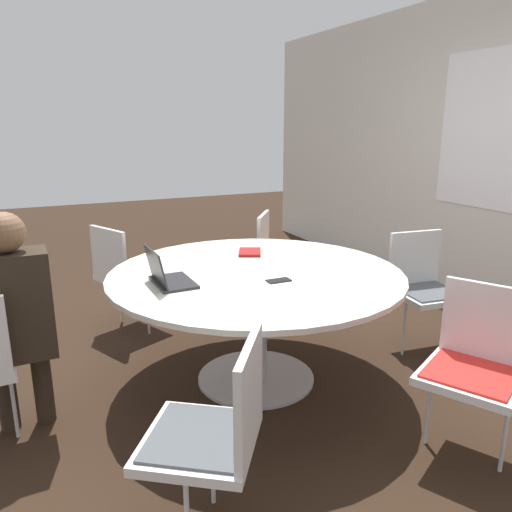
{
  "coord_description": "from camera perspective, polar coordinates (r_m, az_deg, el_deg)",
  "views": [
    {
      "loc": [
        2.65,
        -1.25,
        1.61
      ],
      "look_at": [
        0.0,
        0.0,
        0.83
      ],
      "focal_mm": 35.0,
      "sensor_mm": 36.0,
      "label": 1
    }
  ],
  "objects": [
    {
      "name": "conference_table",
      "position": [
        3.1,
        0.0,
        -3.9
      ],
      "size": [
        1.8,
        1.8,
        0.73
      ],
      "color": "#B7B7BC",
      "rests_on": "ground_plane"
    },
    {
      "name": "chair_3",
      "position": [
        3.77,
        18.6,
        -2.83
      ],
      "size": [
        0.47,
        0.49,
        0.85
      ],
      "rotation": [
        0.0,
        0.0,
        10.88
      ],
      "color": "silver",
      "rests_on": "ground_plane"
    },
    {
      "name": "cell_phone",
      "position": [
        2.88,
        2.59,
        -2.82
      ],
      "size": [
        0.07,
        0.14,
        0.01
      ],
      "color": "black",
      "rests_on": "conference_table"
    },
    {
      "name": "chair_5",
      "position": [
        4.01,
        -14.82,
        -1.5
      ],
      "size": [
        0.57,
        0.56,
        0.85
      ],
      "rotation": [
        0.0,
        0.0,
        12.99
      ],
      "color": "silver",
      "rests_on": "ground_plane"
    },
    {
      "name": "chair_2",
      "position": [
        2.68,
        23.83,
        -10.67
      ],
      "size": [
        0.58,
        0.58,
        0.85
      ],
      "rotation": [
        0.0,
        0.0,
        9.9
      ],
      "color": "silver",
      "rests_on": "ground_plane"
    },
    {
      "name": "laptop",
      "position": [
        2.85,
        -10.28,
        -2.17
      ],
      "size": [
        0.32,
        0.23,
        0.21
      ],
      "rotation": [
        0.0,
        0.0,
        3.16
      ],
      "color": "#232326",
      "rests_on": "conference_table"
    },
    {
      "name": "person_0",
      "position": [
        2.8,
        -25.92,
        -5.56
      ],
      "size": [
        0.26,
        0.36,
        1.2
      ],
      "rotation": [
        0.0,
        0.0,
        7.87
      ],
      "color": "#2D2319",
      "rests_on": "ground_plane"
    },
    {
      "name": "chair_4",
      "position": [
        4.35,
        2.48,
        0.3
      ],
      "size": [
        0.6,
        0.6,
        0.85
      ],
      "rotation": [
        0.0,
        0.0,
        11.93
      ],
      "color": "silver",
      "rests_on": "ground_plane"
    },
    {
      "name": "chair_1",
      "position": [
        1.99,
        -4.57,
        -18.78
      ],
      "size": [
        0.6,
        0.6,
        0.85
      ],
      "rotation": [
        0.0,
        0.0,
        8.82
      ],
      "color": "silver",
      "rests_on": "ground_plane"
    },
    {
      "name": "ground_plane",
      "position": [
        3.34,
        0.0,
        -13.83
      ],
      "size": [
        16.0,
        16.0,
        0.0
      ],
      "primitive_type": "plane",
      "color": "black"
    },
    {
      "name": "spiral_notebook",
      "position": [
        3.48,
        -0.72,
        0.44
      ],
      "size": [
        0.25,
        0.23,
        0.02
      ],
      "color": "maroon",
      "rests_on": "conference_table"
    }
  ]
}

